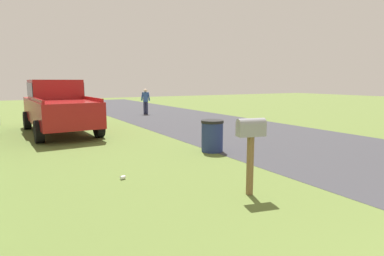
{
  "coord_description": "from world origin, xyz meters",
  "views": [
    {
      "loc": [
        0.92,
        3.81,
        2.04
      ],
      "look_at": [
        6.44,
        0.62,
        1.1
      ],
      "focal_mm": 29.84,
      "sensor_mm": 36.0,
      "label": 1
    }
  ],
  "objects_px": {
    "mailbox": "(251,134)",
    "pedestrian": "(146,100)",
    "trash_bin": "(212,136)",
    "pickup_truck": "(58,105)"
  },
  "relations": [
    {
      "from": "mailbox",
      "to": "trash_bin",
      "type": "distance_m",
      "value": 3.67
    },
    {
      "from": "pickup_truck",
      "to": "trash_bin",
      "type": "xyz_separation_m",
      "value": [
        -6.0,
        -3.35,
        -0.64
      ]
    },
    {
      "from": "trash_bin",
      "to": "pedestrian",
      "type": "bearing_deg",
      "value": -11.94
    },
    {
      "from": "mailbox",
      "to": "pedestrian",
      "type": "height_order",
      "value": "pedestrian"
    },
    {
      "from": "trash_bin",
      "to": "pedestrian",
      "type": "height_order",
      "value": "pedestrian"
    },
    {
      "from": "trash_bin",
      "to": "pedestrian",
      "type": "xyz_separation_m",
      "value": [
        10.85,
        -2.29,
        0.44
      ]
    },
    {
      "from": "trash_bin",
      "to": "pickup_truck",
      "type": "bearing_deg",
      "value": 29.18
    },
    {
      "from": "mailbox",
      "to": "trash_bin",
      "type": "height_order",
      "value": "mailbox"
    },
    {
      "from": "pickup_truck",
      "to": "pedestrian",
      "type": "relative_size",
      "value": 3.56
    },
    {
      "from": "mailbox",
      "to": "pedestrian",
      "type": "relative_size",
      "value": 0.89
    }
  ]
}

